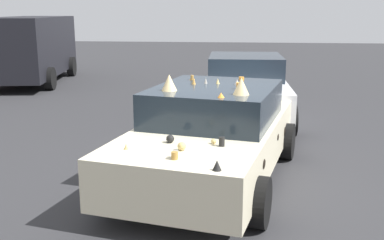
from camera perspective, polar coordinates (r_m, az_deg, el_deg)
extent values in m
plane|color=#2D2D30|center=(6.98, 2.47, -7.27)|extent=(60.00, 60.00, 0.00)
cube|color=beige|center=(6.80, 2.52, -2.75)|extent=(4.59, 2.67, 0.63)
cube|color=#1E2833|center=(6.78, 2.84, 2.09)|extent=(2.31, 2.06, 0.50)
cylinder|color=black|center=(5.47, 8.23, -9.98)|extent=(0.64, 0.34, 0.61)
cylinder|color=black|center=(6.03, -9.68, -7.74)|extent=(0.64, 0.34, 0.61)
cylinder|color=black|center=(7.97, 11.61, -2.58)|extent=(0.64, 0.34, 0.61)
cylinder|color=black|center=(8.37, -1.20, -1.53)|extent=(0.64, 0.34, 0.61)
ellipsoid|color=black|center=(6.87, 10.56, -2.10)|extent=(0.10, 0.04, 0.10)
ellipsoid|color=black|center=(7.68, 11.35, -1.39)|extent=(0.11, 0.04, 0.15)
ellipsoid|color=black|center=(6.93, -5.10, -1.35)|extent=(0.19, 0.06, 0.16)
ellipsoid|color=black|center=(5.76, -10.49, -5.24)|extent=(0.14, 0.05, 0.11)
ellipsoid|color=black|center=(5.64, -11.52, -7.87)|extent=(0.12, 0.04, 0.13)
ellipsoid|color=black|center=(5.72, 8.89, -5.39)|extent=(0.16, 0.05, 0.12)
ellipsoid|color=black|center=(6.88, -5.46, -2.96)|extent=(0.18, 0.06, 0.14)
cylinder|color=#A87A38|center=(5.02, -2.16, -4.40)|extent=(0.08, 0.08, 0.08)
cone|color=tan|center=(5.42, -8.12, -3.24)|extent=(0.07, 0.07, 0.07)
cone|color=black|center=(4.68, 3.10, -5.59)|extent=(0.11, 0.11, 0.11)
sphere|color=tan|center=(5.59, 2.67, -2.65)|extent=(0.06, 0.06, 0.06)
cylinder|color=gray|center=(5.07, -2.07, -4.25)|extent=(0.10, 0.10, 0.08)
sphere|color=tan|center=(5.33, -1.29, -3.26)|extent=(0.10, 0.10, 0.10)
cylinder|color=black|center=(5.50, 3.69, -2.67)|extent=(0.10, 0.10, 0.11)
sphere|color=black|center=(5.64, -2.70, -2.33)|extent=(0.10, 0.10, 0.10)
cylinder|color=orange|center=(7.35, 6.11, 5.10)|extent=(0.11, 0.11, 0.05)
cone|color=tan|center=(6.97, 3.20, 4.81)|extent=(0.07, 0.07, 0.08)
cone|color=orange|center=(7.35, 0.03, 5.24)|extent=(0.10, 0.10, 0.07)
cone|color=gray|center=(6.87, 5.57, 4.68)|extent=(0.10, 0.10, 0.09)
cone|color=orange|center=(5.86, 3.59, 3.08)|extent=(0.11, 0.11, 0.06)
cone|color=#A87A38|center=(6.91, 0.23, 4.82)|extent=(0.07, 0.07, 0.09)
cylinder|color=orange|center=(6.50, 5.83, 4.20)|extent=(0.10, 0.10, 0.09)
cylinder|color=#A87A38|center=(7.32, 0.01, 5.24)|extent=(0.06, 0.06, 0.08)
cone|color=gray|center=(6.96, 1.70, 4.88)|extent=(0.05, 0.05, 0.10)
cone|color=#D8BC7F|center=(6.07, 6.08, 4.17)|extent=(0.22, 0.22, 0.23)
cone|color=#D8BC7F|center=(6.35, -2.83, 4.64)|extent=(0.22, 0.22, 0.23)
cube|color=black|center=(16.95, -19.20, 8.64)|extent=(5.56, 2.69, 1.93)
cube|color=#1E2833|center=(15.15, -21.31, 9.45)|extent=(0.37, 1.68, 0.69)
cylinder|color=black|center=(15.25, -17.08, 4.90)|extent=(0.75, 0.35, 0.72)
cylinder|color=black|center=(18.33, -14.62, 6.40)|extent=(0.75, 0.35, 0.72)
cylinder|color=black|center=(18.84, -20.49, 6.17)|extent=(0.75, 0.35, 0.72)
cube|color=white|center=(10.66, 6.48, 3.40)|extent=(4.62, 1.84, 0.71)
cube|color=#1E2833|center=(10.48, 6.58, 6.57)|extent=(1.88, 1.63, 0.50)
cylinder|color=black|center=(12.12, 2.07, 3.20)|extent=(0.64, 0.24, 0.63)
cylinder|color=black|center=(12.17, 10.41, 3.03)|extent=(0.64, 0.24, 0.63)
cylinder|color=black|center=(9.35, 1.26, 0.13)|extent=(0.64, 0.24, 0.63)
cylinder|color=black|center=(9.41, 12.04, -0.07)|extent=(0.64, 0.24, 0.63)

